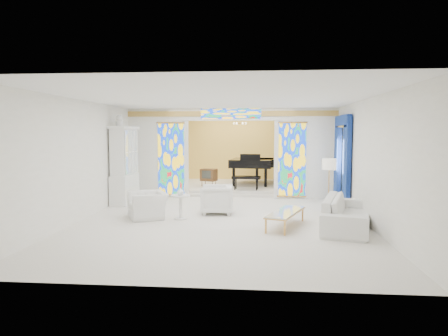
# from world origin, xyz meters

# --- Properties ---
(floor) EXTENTS (12.00, 12.00, 0.00)m
(floor) POSITION_xyz_m (0.00, 0.00, 0.00)
(floor) COLOR white
(floor) RESTS_ON ground
(ceiling) EXTENTS (7.00, 12.00, 0.02)m
(ceiling) POSITION_xyz_m (0.00, 0.00, 3.00)
(ceiling) COLOR white
(ceiling) RESTS_ON wall_back
(wall_back) EXTENTS (7.00, 0.02, 3.00)m
(wall_back) POSITION_xyz_m (0.00, 6.00, 1.50)
(wall_back) COLOR white
(wall_back) RESTS_ON floor
(wall_front) EXTENTS (7.00, 0.02, 3.00)m
(wall_front) POSITION_xyz_m (0.00, -6.00, 1.50)
(wall_front) COLOR white
(wall_front) RESTS_ON floor
(wall_left) EXTENTS (0.02, 12.00, 3.00)m
(wall_left) POSITION_xyz_m (-3.50, 0.00, 1.50)
(wall_left) COLOR white
(wall_left) RESTS_ON floor
(wall_right) EXTENTS (0.02, 12.00, 3.00)m
(wall_right) POSITION_xyz_m (3.50, 0.00, 1.50)
(wall_right) COLOR white
(wall_right) RESTS_ON floor
(partition_wall) EXTENTS (7.00, 0.22, 3.00)m
(partition_wall) POSITION_xyz_m (0.00, 2.00, 1.65)
(partition_wall) COLOR white
(partition_wall) RESTS_ON floor
(stained_glass_left) EXTENTS (0.90, 0.04, 2.40)m
(stained_glass_left) POSITION_xyz_m (-2.03, 1.89, 1.30)
(stained_glass_left) COLOR gold
(stained_glass_left) RESTS_ON partition_wall
(stained_glass_right) EXTENTS (0.90, 0.04, 2.40)m
(stained_glass_right) POSITION_xyz_m (2.03, 1.89, 1.30)
(stained_glass_right) COLOR gold
(stained_glass_right) RESTS_ON partition_wall
(stained_glass_transom) EXTENTS (2.00, 0.04, 0.34)m
(stained_glass_transom) POSITION_xyz_m (0.00, 1.89, 2.82)
(stained_glass_transom) COLOR gold
(stained_glass_transom) RESTS_ON partition_wall
(alcove_platform) EXTENTS (6.80, 3.80, 0.18)m
(alcove_platform) POSITION_xyz_m (0.00, 4.10, 0.09)
(alcove_platform) COLOR white
(alcove_platform) RESTS_ON floor
(gold_curtain_back) EXTENTS (6.70, 0.10, 2.90)m
(gold_curtain_back) POSITION_xyz_m (0.00, 5.88, 1.50)
(gold_curtain_back) COLOR #E9BD51
(gold_curtain_back) RESTS_ON wall_back
(chandelier) EXTENTS (0.48, 0.48, 0.30)m
(chandelier) POSITION_xyz_m (0.20, 4.00, 2.55)
(chandelier) COLOR #C79045
(chandelier) RESTS_ON ceiling
(blue_drapes) EXTENTS (0.14, 1.85, 2.65)m
(blue_drapes) POSITION_xyz_m (3.40, 0.70, 1.58)
(blue_drapes) COLOR navy
(blue_drapes) RESTS_ON wall_right
(china_cabinet) EXTENTS (0.56, 1.46, 2.72)m
(china_cabinet) POSITION_xyz_m (-3.22, 0.60, 1.17)
(china_cabinet) COLOR white
(china_cabinet) RESTS_ON floor
(armchair_left) EXTENTS (1.25, 1.31, 0.66)m
(armchair_left) POSITION_xyz_m (-1.92, -1.47, 0.33)
(armchair_left) COLOR silver
(armchair_left) RESTS_ON floor
(armchair_right) EXTENTS (0.89, 0.87, 0.78)m
(armchair_right) POSITION_xyz_m (-0.21, -0.77, 0.39)
(armchair_right) COLOR white
(armchair_right) RESTS_ON floor
(sofa) EXTENTS (1.59, 2.64, 0.72)m
(sofa) POSITION_xyz_m (2.95, -2.18, 0.36)
(sofa) COLOR white
(sofa) RESTS_ON floor
(side_table) EXTENTS (0.62, 0.62, 0.61)m
(side_table) POSITION_xyz_m (-1.04, -1.54, 0.40)
(side_table) COLOR white
(side_table) RESTS_ON floor
(vase) EXTENTS (0.21, 0.21, 0.19)m
(vase) POSITION_xyz_m (-1.04, -1.54, 0.71)
(vase) COLOR silver
(vase) RESTS_ON side_table
(coffee_table) EXTENTS (1.05, 1.73, 0.37)m
(coffee_table) POSITION_xyz_m (1.55, -2.19, 0.34)
(coffee_table) COLOR white
(coffee_table) RESTS_ON floor
(floor_lamp) EXTENTS (0.43, 0.43, 1.50)m
(floor_lamp) POSITION_xyz_m (2.80, -0.62, 1.28)
(floor_lamp) COLOR #C79045
(floor_lamp) RESTS_ON floor
(grand_piano) EXTENTS (2.13, 3.10, 1.21)m
(grand_piano) POSITION_xyz_m (0.84, 4.32, 1.00)
(grand_piano) COLOR black
(grand_piano) RESTS_ON alcove_platform
(tv_console) EXTENTS (0.67, 0.56, 0.66)m
(tv_console) POSITION_xyz_m (-0.94, 3.43, 0.61)
(tv_console) COLOR brown
(tv_console) RESTS_ON alcove_platform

